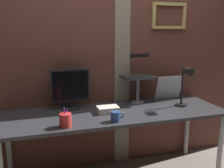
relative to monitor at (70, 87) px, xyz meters
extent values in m
cube|color=brown|center=(0.42, 0.18, 0.40)|extent=(3.27, 0.12, 2.68)
cube|color=gray|center=(0.58, 0.12, 0.40)|extent=(0.17, 0.01, 2.68)
cube|color=tan|center=(1.10, 0.10, 0.82)|extent=(0.40, 0.03, 0.03)
cube|color=tan|center=(1.10, 0.10, 0.58)|extent=(0.40, 0.03, 0.03)
cube|color=tan|center=(0.92, 0.10, 0.70)|extent=(0.03, 0.03, 0.21)
cube|color=tan|center=(1.29, 0.10, 0.70)|extent=(0.03, 0.03, 0.21)
cube|color=#333338|center=(0.39, -0.23, -0.23)|extent=(2.12, 0.70, 0.03)
cylinder|color=#B2B2B7|center=(1.39, -0.52, -0.59)|extent=(0.05, 0.05, 0.69)
cylinder|color=#B2B2B7|center=(-0.62, 0.06, -0.59)|extent=(0.05, 0.05, 0.69)
cylinder|color=#B2B2B7|center=(1.39, 0.06, -0.59)|extent=(0.05, 0.05, 0.69)
cylinder|color=black|center=(0.00, 0.00, -0.21)|extent=(0.18, 0.18, 0.01)
cylinder|color=black|center=(0.00, 0.00, -0.17)|extent=(0.04, 0.04, 0.06)
cube|color=black|center=(0.00, 0.00, 0.02)|extent=(0.38, 0.04, 0.32)
cube|color=black|center=(0.00, -0.02, 0.02)|extent=(0.34, 0.00, 0.28)
cylinder|color=gray|center=(0.71, 0.00, -0.21)|extent=(0.14, 0.14, 0.01)
cylinder|color=gray|center=(0.71, 0.00, -0.07)|extent=(0.03, 0.03, 0.26)
cube|color=gray|center=(0.71, 0.00, 0.06)|extent=(0.28, 0.22, 0.01)
cube|color=black|center=(0.71, 0.00, 0.07)|extent=(0.36, 0.23, 0.01)
cube|color=#2D2D30|center=(0.71, 0.02, 0.08)|extent=(0.32, 0.14, 0.00)
cube|color=black|center=(0.71, 0.15, 0.19)|extent=(0.36, 0.06, 0.22)
cube|color=black|center=(0.71, 0.14, 0.19)|extent=(0.33, 0.05, 0.19)
cube|color=white|center=(1.11, 0.04, -0.08)|extent=(0.31, 0.10, 0.27)
cylinder|color=black|center=(1.10, -0.23, -0.21)|extent=(0.12, 0.12, 0.02)
cylinder|color=black|center=(1.10, -0.23, -0.01)|extent=(0.02, 0.02, 0.38)
cylinder|color=black|center=(1.10, -0.32, 0.16)|extent=(0.07, 0.11, 0.07)
cylinder|color=red|center=(-0.11, -0.48, -0.16)|extent=(0.10, 0.10, 0.11)
cylinder|color=purple|center=(-0.11, -0.48, -0.13)|extent=(0.03, 0.02, 0.14)
cylinder|color=purple|center=(-0.10, -0.47, -0.14)|extent=(0.02, 0.02, 0.14)
cylinder|color=blue|center=(-0.12, -0.47, -0.13)|extent=(0.01, 0.01, 0.15)
cylinder|color=#2D4C8C|center=(0.31, -0.48, -0.17)|extent=(0.08, 0.08, 0.09)
torus|color=#2D4C8C|center=(0.37, -0.48, -0.17)|extent=(0.05, 0.01, 0.05)
cube|color=silver|center=(0.32, -0.23, -0.19)|extent=(0.20, 0.14, 0.06)
camera|label=1|loc=(-0.30, -2.42, 0.54)|focal=40.49mm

